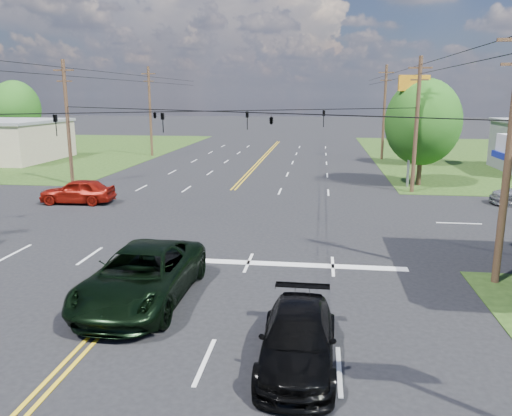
# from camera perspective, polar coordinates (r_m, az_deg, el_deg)

# --- Properties ---
(ground) EXTENTS (280.00, 280.00, 0.00)m
(ground) POSITION_cam_1_polar(r_m,az_deg,el_deg) (29.19, -5.42, -0.89)
(ground) COLOR black
(ground) RESTS_ON ground
(stop_bar) EXTENTS (10.00, 0.50, 0.02)m
(stop_bar) POSITION_cam_1_polar(r_m,az_deg,el_deg) (20.85, 3.23, -6.48)
(stop_bar) COLOR silver
(stop_bar) RESTS_ON ground
(pole_se) EXTENTS (1.60, 0.28, 9.50)m
(pole_se) POSITION_cam_1_polar(r_m,az_deg,el_deg) (19.88, 26.98, 5.75)
(pole_se) COLOR #41261B
(pole_se) RESTS_ON ground
(pole_nw) EXTENTS (1.60, 0.28, 9.50)m
(pole_nw) POSITION_cam_1_polar(r_m,az_deg,el_deg) (41.49, -20.72, 9.27)
(pole_nw) COLOR #41261B
(pole_nw) RESTS_ON ground
(pole_ne) EXTENTS (1.60, 0.28, 9.50)m
(pole_ne) POSITION_cam_1_polar(r_m,az_deg,el_deg) (37.29, 17.87, 9.17)
(pole_ne) COLOR #41261B
(pole_ne) RESTS_ON ground
(pole_left_far) EXTENTS (1.60, 0.28, 10.00)m
(pole_left_far) POSITION_cam_1_polar(r_m,az_deg,el_deg) (58.94, -12.01, 10.86)
(pole_left_far) COLOR #41261B
(pole_left_far) RESTS_ON ground
(pole_right_far) EXTENTS (1.60, 0.28, 10.00)m
(pole_right_far) POSITION_cam_1_polar(r_m,az_deg,el_deg) (56.06, 14.44, 10.65)
(pole_right_far) COLOR #41261B
(pole_right_far) RESTS_ON ground
(span_wire_signals) EXTENTS (26.00, 18.00, 1.13)m
(span_wire_signals) POSITION_cam_1_polar(r_m,az_deg,el_deg) (28.38, -5.68, 10.95)
(span_wire_signals) COLOR black
(span_wire_signals) RESTS_ON ground
(power_lines) EXTENTS (26.04, 100.00, 0.64)m
(power_lines) POSITION_cam_1_polar(r_m,az_deg,el_deg) (26.48, -6.82, 16.44)
(power_lines) COLOR black
(power_lines) RESTS_ON ground
(tree_right_a) EXTENTS (5.70, 5.70, 8.18)m
(tree_right_a) POSITION_cam_1_polar(r_m,az_deg,el_deg) (40.42, 18.52, 9.29)
(tree_right_a) COLOR #41261B
(tree_right_a) RESTS_ON ground
(tree_right_b) EXTENTS (4.94, 4.94, 7.09)m
(tree_right_b) POSITION_cam_1_polar(r_m,az_deg,el_deg) (52.69, 18.72, 9.23)
(tree_right_b) COLOR #41261B
(tree_right_b) RESTS_ON ground
(tree_far_l) EXTENTS (6.08, 6.08, 8.72)m
(tree_far_l) POSITION_cam_1_polar(r_m,az_deg,el_deg) (70.94, -25.78, 10.19)
(tree_far_l) COLOR #41261B
(tree_far_l) RESTS_ON ground
(pickup_dkgreen) EXTENTS (3.15, 6.67, 1.84)m
(pickup_dkgreen) POSITION_cam_1_polar(r_m,az_deg,el_deg) (17.41, -12.92, -7.54)
(pickup_dkgreen) COLOR black
(pickup_dkgreen) RESTS_ON ground
(suv_black) EXTENTS (1.99, 4.80, 1.39)m
(suv_black) POSITION_cam_1_polar(r_m,az_deg,el_deg) (13.41, 4.83, -14.70)
(suv_black) COLOR black
(suv_black) RESTS_ON ground
(sedan_red) EXTENTS (4.80, 2.16, 1.60)m
(sedan_red) POSITION_cam_1_polar(r_m,az_deg,el_deg) (34.28, -19.72, 1.83)
(sedan_red) COLOR maroon
(sedan_red) RESTS_ON ground
(polesign_ne) EXTENTS (2.30, 0.62, 8.33)m
(polesign_ne) POSITION_cam_1_polar(r_m,az_deg,el_deg) (39.25, 17.50, 11.71)
(polesign_ne) COLOR #A5A5AA
(polesign_ne) RESTS_ON ground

